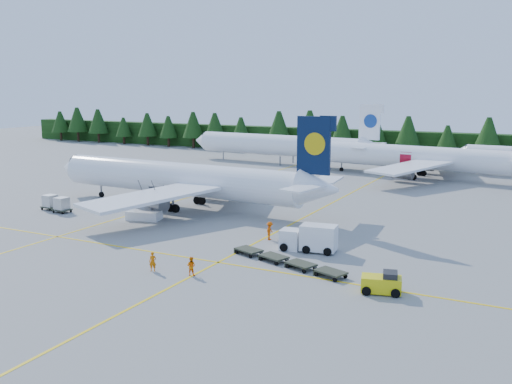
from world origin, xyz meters
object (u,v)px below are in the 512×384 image
at_px(airstairs, 145,213).
at_px(baggage_tug, 382,283).
at_px(airliner_navy, 172,179).
at_px(service_truck, 309,238).
at_px(airliner_red, 406,157).

distance_m(airstairs, baggage_tug, 34.41).
bearing_deg(airliner_navy, airstairs, -76.72).
relative_size(airliner_navy, service_truck, 7.58).
height_order(airliner_navy, airstairs, airliner_navy).
bearing_deg(airliner_red, baggage_tug, -72.16).
bearing_deg(airstairs, baggage_tug, -33.78).
bearing_deg(service_truck, airliner_red, 85.52).
distance_m(airliner_red, service_truck, 51.96).
xyz_separation_m(service_truck, baggage_tug, (9.46, -8.22, -0.51)).
bearing_deg(airstairs, airliner_navy, 87.06).
xyz_separation_m(airliner_navy, airstairs, (1.45, -7.82, -2.98)).
bearing_deg(baggage_tug, service_truck, 124.88).
distance_m(airliner_navy, baggage_tug, 39.20).
relative_size(airliner_navy, airstairs, 7.19).
height_order(airstairs, service_truck, airstairs).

